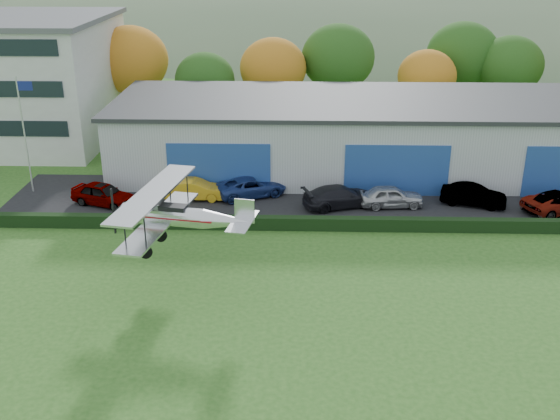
{
  "coord_description": "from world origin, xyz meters",
  "views": [
    {
      "loc": [
        -1.66,
        -19.89,
        16.26
      ],
      "look_at": [
        -2.56,
        11.69,
        3.12
      ],
      "focal_mm": 41.97,
      "sensor_mm": 36.0,
      "label": 1
    }
  ],
  "objects_px": {
    "car_3": "(340,196)",
    "car_5": "(474,195)",
    "biplane": "(175,215)",
    "hangar": "(386,134)",
    "car_1": "(195,189)",
    "car_6": "(560,202)",
    "car_0": "(103,194)",
    "car_4": "(391,196)",
    "flagpole": "(25,125)",
    "car_2": "(251,187)"
  },
  "relations": [
    {
      "from": "car_5",
      "to": "car_1",
      "type": "bearing_deg",
      "value": 105.71
    },
    {
      "from": "car_6",
      "to": "biplane",
      "type": "height_order",
      "value": "biplane"
    },
    {
      "from": "car_1",
      "to": "car_6",
      "type": "relative_size",
      "value": 0.83
    },
    {
      "from": "car_2",
      "to": "car_4",
      "type": "bearing_deg",
      "value": -124.52
    },
    {
      "from": "biplane",
      "to": "car_2",
      "type": "bearing_deg",
      "value": 87.61
    },
    {
      "from": "biplane",
      "to": "car_3",
      "type": "bearing_deg",
      "value": 60.98
    },
    {
      "from": "car_3",
      "to": "car_5",
      "type": "height_order",
      "value": "car_3"
    },
    {
      "from": "car_5",
      "to": "hangar",
      "type": "bearing_deg",
      "value": 49.83
    },
    {
      "from": "hangar",
      "to": "car_0",
      "type": "height_order",
      "value": "hangar"
    },
    {
      "from": "biplane",
      "to": "car_0",
      "type": "bearing_deg",
      "value": 133.34
    },
    {
      "from": "car_0",
      "to": "biplane",
      "type": "relative_size",
      "value": 0.52
    },
    {
      "from": "car_2",
      "to": "car_4",
      "type": "relative_size",
      "value": 1.15
    },
    {
      "from": "hangar",
      "to": "car_5",
      "type": "height_order",
      "value": "hangar"
    },
    {
      "from": "car_3",
      "to": "car_6",
      "type": "xyz_separation_m",
      "value": [
        14.0,
        -0.5,
        -0.02
      ]
    },
    {
      "from": "car_4",
      "to": "car_1",
      "type": "bearing_deg",
      "value": 80.57
    },
    {
      "from": "hangar",
      "to": "car_5",
      "type": "distance_m",
      "value": 9.31
    },
    {
      "from": "car_3",
      "to": "biplane",
      "type": "xyz_separation_m",
      "value": [
        -8.69,
        -10.59,
        3.09
      ]
    },
    {
      "from": "car_1",
      "to": "car_4",
      "type": "xyz_separation_m",
      "value": [
        12.96,
        -0.95,
        0.03
      ]
    },
    {
      "from": "car_1",
      "to": "car_6",
      "type": "height_order",
      "value": "car_6"
    },
    {
      "from": "car_4",
      "to": "flagpole",
      "type": "bearing_deg",
      "value": 79.89
    },
    {
      "from": "car_0",
      "to": "car_3",
      "type": "relative_size",
      "value": 0.88
    },
    {
      "from": "car_3",
      "to": "car_6",
      "type": "height_order",
      "value": "car_3"
    },
    {
      "from": "car_5",
      "to": "car_6",
      "type": "relative_size",
      "value": 0.84
    },
    {
      "from": "car_2",
      "to": "car_0",
      "type": "bearing_deg",
      "value": 76.25
    },
    {
      "from": "car_3",
      "to": "car_5",
      "type": "relative_size",
      "value": 1.17
    },
    {
      "from": "car_0",
      "to": "car_4",
      "type": "relative_size",
      "value": 1.04
    },
    {
      "from": "hangar",
      "to": "flagpole",
      "type": "bearing_deg",
      "value": -166.49
    },
    {
      "from": "hangar",
      "to": "car_1",
      "type": "bearing_deg",
      "value": -152.24
    },
    {
      "from": "flagpole",
      "to": "biplane",
      "type": "bearing_deg",
      "value": -46.11
    },
    {
      "from": "car_0",
      "to": "biplane",
      "type": "xyz_separation_m",
      "value": [
        6.81,
        -10.49,
        3.06
      ]
    },
    {
      "from": "car_0",
      "to": "biplane",
      "type": "distance_m",
      "value": 12.88
    },
    {
      "from": "flagpole",
      "to": "car_5",
      "type": "xyz_separation_m",
      "value": [
        29.75,
        -1.73,
        -4.05
      ]
    },
    {
      "from": "flagpole",
      "to": "car_4",
      "type": "relative_size",
      "value": 1.93
    },
    {
      "from": "car_1",
      "to": "car_2",
      "type": "bearing_deg",
      "value": -79.57
    },
    {
      "from": "hangar",
      "to": "car_1",
      "type": "height_order",
      "value": "hangar"
    },
    {
      "from": "hangar",
      "to": "car_3",
      "type": "relative_size",
      "value": 8.29
    },
    {
      "from": "car_1",
      "to": "biplane",
      "type": "relative_size",
      "value": 0.49
    },
    {
      "from": "car_6",
      "to": "hangar",
      "type": "bearing_deg",
      "value": 25.34
    },
    {
      "from": "flagpole",
      "to": "car_0",
      "type": "xyz_separation_m",
      "value": [
        5.5,
        -2.29,
        -4.0
      ]
    },
    {
      "from": "car_1",
      "to": "car_5",
      "type": "bearing_deg",
      "value": -91.66
    },
    {
      "from": "car_0",
      "to": "car_2",
      "type": "bearing_deg",
      "value": -58.49
    },
    {
      "from": "hangar",
      "to": "car_1",
      "type": "xyz_separation_m",
      "value": [
        -13.51,
        -7.11,
        -1.93
      ]
    },
    {
      "from": "biplane",
      "to": "flagpole",
      "type": "bearing_deg",
      "value": 144.27
    },
    {
      "from": "car_3",
      "to": "car_5",
      "type": "xyz_separation_m",
      "value": [
        8.75,
        0.47,
        -0.02
      ]
    },
    {
      "from": "car_6",
      "to": "biplane",
      "type": "distance_m",
      "value": 25.03
    },
    {
      "from": "hangar",
      "to": "car_6",
      "type": "relative_size",
      "value": 8.2
    },
    {
      "from": "car_2",
      "to": "car_3",
      "type": "xyz_separation_m",
      "value": [
        5.9,
        -1.74,
        0.05
      ]
    },
    {
      "from": "car_3",
      "to": "biplane",
      "type": "distance_m",
      "value": 14.04
    },
    {
      "from": "car_1",
      "to": "car_3",
      "type": "xyz_separation_m",
      "value": [
        9.62,
        -1.07,
        0.03
      ]
    },
    {
      "from": "car_0",
      "to": "car_5",
      "type": "relative_size",
      "value": 1.04
    }
  ]
}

